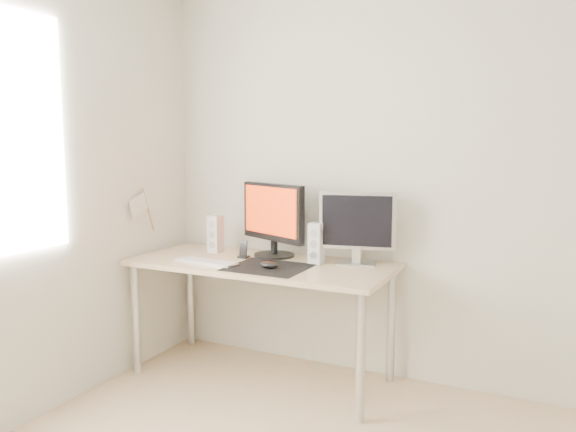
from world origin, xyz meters
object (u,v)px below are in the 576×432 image
(second_monitor, at_px, (357,225))
(phone_dock, at_px, (244,253))
(keyboard, at_px, (206,262))
(main_monitor, at_px, (273,217))
(speaker_left, at_px, (215,234))
(speaker_right, at_px, (316,243))
(desk, at_px, (261,274))
(mouse, at_px, (269,265))

(second_monitor, height_order, phone_dock, second_monitor)
(second_monitor, distance_m, keyboard, 0.93)
(main_monitor, distance_m, speaker_left, 0.43)
(second_monitor, bearing_deg, speaker_right, -163.18)
(desk, bearing_deg, second_monitor, 18.24)
(main_monitor, distance_m, phone_dock, 0.29)
(second_monitor, height_order, speaker_right, second_monitor)
(mouse, bearing_deg, second_monitor, 38.59)
(second_monitor, height_order, keyboard, second_monitor)
(speaker_right, bearing_deg, keyboard, -154.41)
(mouse, xyz_separation_m, second_monitor, (0.41, 0.33, 0.22))
(mouse, distance_m, desk, 0.23)
(mouse, relative_size, second_monitor, 0.25)
(main_monitor, bearing_deg, second_monitor, 0.49)
(main_monitor, bearing_deg, speaker_right, -11.21)
(desk, height_order, speaker_left, speaker_left)
(main_monitor, xyz_separation_m, speaker_left, (-0.41, -0.04, -0.13))
(second_monitor, relative_size, speaker_right, 1.83)
(main_monitor, height_order, speaker_right, main_monitor)
(desk, distance_m, second_monitor, 0.66)
(mouse, xyz_separation_m, desk, (-0.14, 0.15, -0.10))
(desk, relative_size, main_monitor, 3.07)
(main_monitor, height_order, speaker_left, main_monitor)
(main_monitor, relative_size, phone_dock, 4.71)
(second_monitor, height_order, speaker_left, second_monitor)
(second_monitor, bearing_deg, keyboard, -156.73)
(second_monitor, distance_m, speaker_right, 0.27)
(mouse, bearing_deg, phone_dock, 144.53)
(keyboard, distance_m, phone_dock, 0.27)
(desk, relative_size, keyboard, 3.74)
(desk, bearing_deg, keyboard, -147.96)
(keyboard, xyz_separation_m, phone_dock, (0.13, 0.23, 0.03))
(mouse, relative_size, main_monitor, 0.22)
(speaker_left, bearing_deg, keyboard, -66.89)
(desk, relative_size, speaker_right, 6.51)
(mouse, distance_m, speaker_right, 0.33)
(speaker_right, relative_size, phone_dock, 2.22)
(desk, distance_m, keyboard, 0.34)
(main_monitor, distance_m, speaker_right, 0.36)
(mouse, bearing_deg, speaker_right, 54.81)
(desk, bearing_deg, speaker_left, 161.74)
(mouse, distance_m, keyboard, 0.42)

